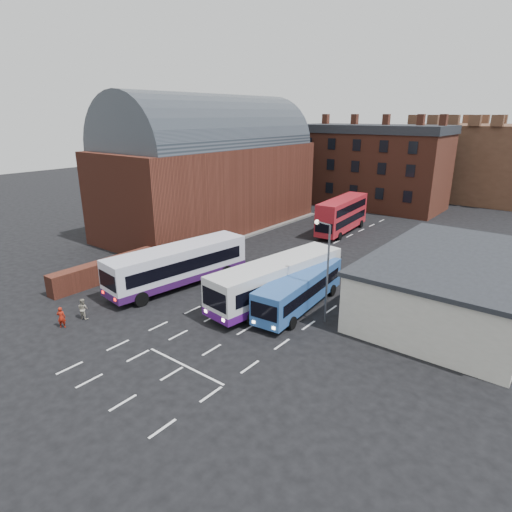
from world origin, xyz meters
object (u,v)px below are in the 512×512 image
Objects in this scene: bus_blue at (300,288)px; bus_white_inbound at (277,278)px; bus_red_double at (342,215)px; bus_white_outbound at (178,263)px; pedestrian_beige at (83,309)px; street_lamp at (325,263)px; pedestrian_red at (61,317)px.

bus_white_inbound is at bearing -1.42° from bus_blue.
bus_red_double is at bearing -75.32° from bus_blue.
bus_blue is 22.53m from bus_red_double.
bus_white_outbound is 1.26× the size of bus_blue.
bus_white_outbound is 10.59m from bus_blue.
bus_white_outbound is 1.20× the size of bus_red_double.
pedestrian_beige is at bearing -87.33° from bus_white_outbound.
street_lamp reaches higher than bus_white_inbound.
bus_red_double is 32.23m from pedestrian_beige.
bus_blue is at bearing -148.71° from pedestrian_beige.
bus_white_inbound is at bearing -143.53° from pedestrian_beige.
bus_white_outbound reaches higher than bus_blue.
bus_white_inbound is at bearing 23.12° from bus_white_outbound.
bus_white_outbound is at bearing -108.01° from pedestrian_beige.
bus_red_double is (2.78, 23.67, 0.21)m from bus_white_outbound.
bus_white_inbound is 22.07m from bus_red_double.
bus_blue is 3.62m from street_lamp.
street_lamp reaches higher than bus_red_double.
bus_red_double is 33.84m from pedestrian_red.
bus_white_inbound is 14.07m from pedestrian_beige.
pedestrian_red is (-0.65, -9.97, -1.25)m from bus_white_outbound.
bus_blue is (1.93, 0.11, -0.36)m from bus_white_inbound.
bus_red_double reaches higher than bus_blue.
bus_white_outbound reaches higher than pedestrian_red.
bus_white_outbound is 1.02× the size of bus_white_inbound.
bus_blue is 6.69× the size of pedestrian_beige.
bus_white_outbound reaches higher than pedestrian_beige.
bus_white_outbound is at bearing -136.31° from pedestrian_red.
bus_white_inbound is 8.27× the size of pedestrian_beige.
pedestrian_red is at bearing -86.13° from bus_white_outbound.
street_lamp is 18.07m from pedestrian_red.
street_lamp is (12.67, 1.73, 2.24)m from bus_white_outbound.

